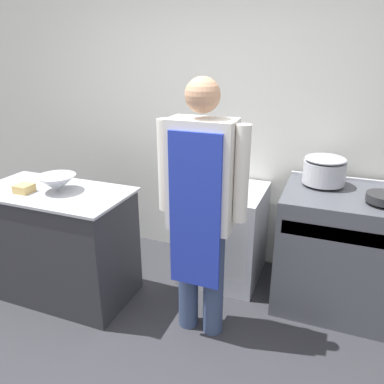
# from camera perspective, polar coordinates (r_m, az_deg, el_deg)

# --- Properties ---
(wall_back) EXTENTS (8.00, 0.05, 2.70)m
(wall_back) POSITION_cam_1_polar(r_m,az_deg,el_deg) (3.35, 4.87, 11.48)
(wall_back) COLOR silver
(wall_back) RESTS_ON ground_plane
(prep_counter) EXTENTS (1.16, 0.61, 0.90)m
(prep_counter) POSITION_cam_1_polar(r_m,az_deg,el_deg) (3.18, -19.44, -7.42)
(prep_counter) COLOR #2D2D33
(prep_counter) RESTS_ON ground_plane
(stove) EXTENTS (0.94, 0.72, 0.94)m
(stove) POSITION_cam_1_polar(r_m,az_deg,el_deg) (3.09, 22.05, -8.33)
(stove) COLOR #4C4F56
(stove) RESTS_ON ground_plane
(fridge_unit) EXTENTS (0.65, 0.64, 0.81)m
(fridge_unit) POSITION_cam_1_polar(r_m,az_deg,el_deg) (3.27, 4.80, -6.24)
(fridge_unit) COLOR silver
(fridge_unit) RESTS_ON ground_plane
(person_cook) EXTENTS (0.59, 0.24, 1.75)m
(person_cook) POSITION_cam_1_polar(r_m,az_deg,el_deg) (2.38, 1.40, -1.39)
(person_cook) COLOR #38476B
(person_cook) RESTS_ON ground_plane
(mixing_bowl) EXTENTS (0.29, 0.29, 0.12)m
(mixing_bowl) POSITION_cam_1_polar(r_m,az_deg,el_deg) (2.96, -19.85, 1.25)
(mixing_bowl) COLOR #B2B5BC
(mixing_bowl) RESTS_ON prep_counter
(plastic_tub) EXTENTS (0.12, 0.12, 0.06)m
(plastic_tub) POSITION_cam_1_polar(r_m,az_deg,el_deg) (3.04, -24.21, 0.50)
(plastic_tub) COLOR #D8B266
(plastic_tub) RESTS_ON prep_counter
(stock_pot) EXTENTS (0.31, 0.31, 0.22)m
(stock_pot) POSITION_cam_1_polar(r_m,az_deg,el_deg) (2.98, 19.53, 3.29)
(stock_pot) COLOR #B2B5BC
(stock_pot) RESTS_ON stove
(saute_pan) EXTENTS (0.23, 0.23, 0.05)m
(saute_pan) POSITION_cam_1_polar(r_m,az_deg,el_deg) (2.79, 27.25, -0.81)
(saute_pan) COLOR #262628
(saute_pan) RESTS_ON stove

